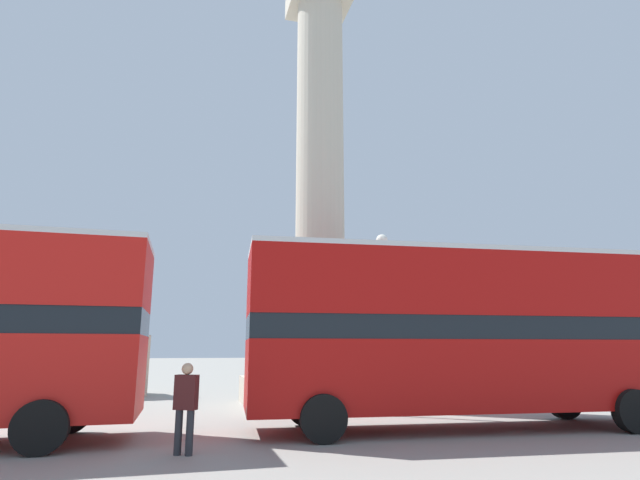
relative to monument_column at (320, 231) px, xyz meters
name	(u,v)px	position (x,y,z in m)	size (l,w,h in m)	color
ground_plane	(320,406)	(0.00, 0.00, -6.25)	(200.00, 200.00, 0.00)	gray
monument_column	(320,231)	(0.00, 0.00, 0.00)	(5.11, 5.11, 18.00)	#BCB29E
bus_a	(457,329)	(2.03, -5.98, -3.83)	(10.78, 3.54, 4.38)	#A80F0C
equestrian_statue	(103,356)	(-7.99, 5.77, -4.62)	(3.85, 3.33, 5.75)	#BCB29E
street_lamp	(384,319)	(1.22, -3.09, -3.42)	(0.37, 0.37, 5.49)	black
pedestrian_near_lamp	(186,403)	(-4.58, -7.39, -5.32)	(0.47, 0.36, 1.66)	#28282D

